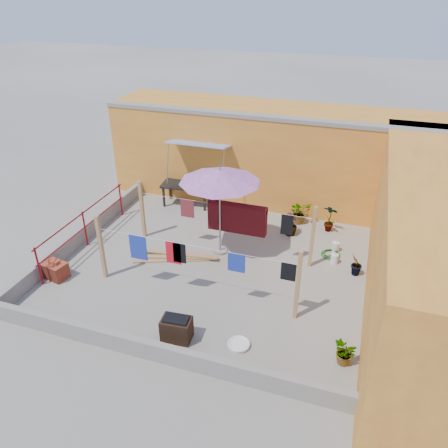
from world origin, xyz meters
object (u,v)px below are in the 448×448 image
Objects in this scene: water_jug_b at (334,259)px; water_jug_a at (335,247)px; plant_back_a at (300,212)px; white_basin at (239,344)px; outdoor_table at (186,186)px; green_hose at (331,254)px; brazier at (177,329)px; brick_stack at (55,270)px; patio_umbrella at (220,177)px.

water_jug_a is at bearing 93.38° from water_jug_b.
white_basin is at bearing -92.59° from plant_back_a.
outdoor_table reaches higher than green_hose.
water_jug_a is (2.88, 4.67, -0.14)m from brazier.
plant_back_a is at bearing 123.33° from water_jug_b.
outdoor_table is 5.42m from water_jug_a.
plant_back_a reaches higher than brick_stack.
green_hose is at bearing 70.84° from white_basin.
brick_stack is at bearing 164.86° from brazier.
brazier is 2.08× the size of water_jug_b.
brick_stack is 1.00× the size of brazier.
water_jug_b is at bearing -86.62° from water_jug_a.
plant_back_a reaches higher than white_basin.
green_hose is (-0.09, -0.27, -0.11)m from water_jug_a.
white_basin is 1.51× the size of water_jug_a.
plant_back_a is at bearing 133.16° from water_jug_a.
water_jug_b is (2.92, 4.03, -0.14)m from brazier.
brazier is (3.90, -1.06, 0.06)m from brick_stack.
brick_stack is (-1.59, -5.04, -0.47)m from outdoor_table.
outdoor_table reaches higher than white_basin.
water_jug_b is (5.24, -2.07, -0.55)m from outdoor_table.
brick_stack is 2.07× the size of water_jug_a.
outdoor_table is at bearing 72.51° from brick_stack.
plant_back_a reaches higher than water_jug_b.
patio_umbrella is 4.84× the size of green_hose.
brazier reaches higher than water_jug_b.
brazier is at bearing -171.05° from white_basin.
white_basin is at bearing -109.13° from water_jug_a.
brick_stack reaches higher than water_jug_b.
white_basin is at bearing -112.54° from water_jug_b.
white_basin is 4.72m from water_jug_a.
patio_umbrella is at bearing -50.51° from outdoor_table.
plant_back_a is (-1.19, 1.63, 0.34)m from green_hose.
brazier is 4.97m from water_jug_b.
plant_back_a reaches higher than water_jug_a.
brick_stack is 4.05m from brazier.
outdoor_table is 6.53m from brazier.
water_jug_a reaches higher than green_hose.
water_jug_b is at bearing 54.05° from brazier.
patio_umbrella is 3.89× the size of brick_stack.
brick_stack reaches higher than water_jug_a.
patio_umbrella is 4.92m from brick_stack.
brick_stack is at bearing -107.49° from outdoor_table.
brazier is 2.08× the size of water_jug_a.
patio_umbrella reaches higher than brick_stack.
water_jug_b is (1.58, 3.81, 0.10)m from white_basin.
outdoor_table is 5.42m from green_hose.
patio_umbrella is 3.97m from water_jug_a.
water_jug_b is (0.04, -0.64, -0.00)m from water_jug_a.
brazier is at bearing -86.18° from patio_umbrella.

